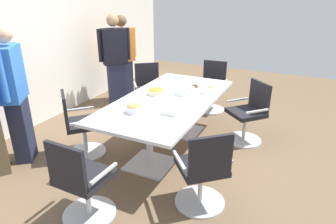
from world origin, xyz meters
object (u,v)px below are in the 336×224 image
object	(u,v)px
snack_bowl_cookies	(134,108)
plate_stack	(183,93)
person_standing_1	(14,93)
person_standing_3	(123,58)
napkin_pile	(171,111)
conference_table	(168,107)
donut_platter	(200,89)
office_chair_5	(80,128)
person_standing_2	(115,60)
office_chair_2	(249,116)
office_chair_3	(212,89)
office_chair_1	(203,174)
office_chair_0	(82,184)
snack_bowl_chips_orange	(156,91)
office_chair_4	(149,92)

from	to	relation	value
snack_bowl_cookies	plate_stack	world-z (taller)	snack_bowl_cookies
person_standing_1	person_standing_3	world-z (taller)	person_standing_1
napkin_pile	conference_table	bearing A→B (deg)	29.64
snack_bowl_cookies	donut_platter	bearing A→B (deg)	-20.73
office_chair_5	napkin_pile	bearing A→B (deg)	54.36
person_standing_3	donut_platter	xyz separation A→B (m)	(-0.91, -1.97, -0.11)
person_standing_1	person_standing_2	world-z (taller)	person_standing_1
office_chair_5	snack_bowl_cookies	distance (m)	0.93
conference_table	napkin_pile	xyz separation A→B (m)	(-0.46, -0.26, 0.15)
office_chair_2	napkin_pile	xyz separation A→B (m)	(-1.16, 0.74, 0.37)
office_chair_5	napkin_pile	world-z (taller)	office_chair_5
snack_bowl_cookies	donut_platter	xyz separation A→B (m)	(1.17, -0.44, -0.04)
office_chair_2	donut_platter	xyz separation A→B (m)	(-0.16, 0.72, 0.36)
conference_table	office_chair_3	xyz separation A→B (m)	(1.69, -0.11, -0.22)
office_chair_3	napkin_pile	size ratio (longest dim) A/B	4.72
conference_table	office_chair_3	world-z (taller)	office_chair_3
person_standing_1	napkin_pile	size ratio (longest dim) A/B	9.28
office_chair_1	office_chair_2	xyz separation A→B (m)	(1.72, -0.12, 0.00)
conference_table	office_chair_5	size ratio (longest dim) A/B	2.64
office_chair_0	person_standing_1	size ratio (longest dim) A/B	0.51
person_standing_2	snack_bowl_chips_orange	bearing A→B (deg)	95.42
office_chair_3	office_chair_5	size ratio (longest dim) A/B	1.00
office_chair_3	snack_bowl_cookies	bearing A→B (deg)	79.50
conference_table	office_chair_4	distance (m)	1.36
plate_stack	napkin_pile	distance (m)	0.71
office_chair_2	person_standing_2	xyz separation A→B (m)	(0.41, 2.64, 0.50)
office_chair_2	donut_platter	world-z (taller)	office_chair_2
person_standing_3	office_chair_4	bearing A→B (deg)	88.71
conference_table	plate_stack	world-z (taller)	plate_stack
snack_bowl_chips_orange	snack_bowl_cookies	bearing A→B (deg)	-174.42
person_standing_3	snack_bowl_cookies	xyz separation A→B (m)	(-2.08, -1.52, -0.07)
office_chair_3	office_chair_2	bearing A→B (deg)	128.09
plate_stack	office_chair_4	bearing A→B (deg)	52.12
office_chair_0	office_chair_3	bearing A→B (deg)	87.95
office_chair_0	person_standing_3	distance (m)	3.54
conference_table	office_chair_0	world-z (taller)	office_chair_0
conference_table	person_standing_1	world-z (taller)	person_standing_1
office_chair_1	person_standing_3	distance (m)	3.59
office_chair_3	person_standing_3	bearing A→B (deg)	4.06
person_standing_1	office_chair_2	bearing A→B (deg)	90.65
snack_bowl_chips_orange	office_chair_3	bearing A→B (deg)	-12.12
conference_table	office_chair_1	size ratio (longest dim) A/B	2.64
person_standing_1	plate_stack	bearing A→B (deg)	93.81
person_standing_3	snack_bowl_chips_orange	distance (m)	1.99
office_chair_4	snack_bowl_cookies	world-z (taller)	office_chair_4
office_chair_5	person_standing_2	xyz separation A→B (m)	(1.82, 0.64, 0.50)
person_standing_2	plate_stack	world-z (taller)	person_standing_2
person_standing_3	office_chair_5	bearing A→B (deg)	44.43
office_chair_1	office_chair_5	world-z (taller)	same
office_chair_4	person_standing_2	distance (m)	0.92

